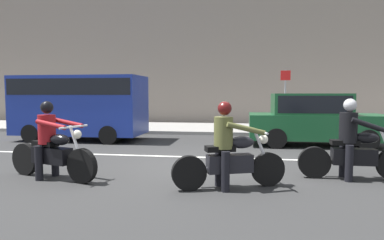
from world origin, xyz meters
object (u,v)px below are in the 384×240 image
(motorcycle_with_rider_crimson, at_px, (51,147))
(parked_van_cobalt_blue, at_px, (80,103))
(street_sign_post, at_px, (285,93))
(motorcycle_with_rider_olive, at_px, (229,153))
(motorcycle_with_rider_black_leather, at_px, (353,147))
(parked_sedan_forest_green, at_px, (313,119))

(motorcycle_with_rider_crimson, relative_size, parked_van_cobalt_blue, 0.47)
(parked_van_cobalt_blue, distance_m, street_sign_post, 8.89)
(motorcycle_with_rider_olive, xyz_separation_m, motorcycle_with_rider_black_leather, (2.41, 1.01, 0.01))
(motorcycle_with_rider_olive, bearing_deg, motorcycle_with_rider_crimson, 177.58)
(motorcycle_with_rider_black_leather, bearing_deg, parked_sedan_forest_green, 88.51)
(motorcycle_with_rider_olive, bearing_deg, parked_sedan_forest_green, 65.43)
(motorcycle_with_rider_crimson, distance_m, motorcycle_with_rider_black_leather, 6.01)
(parked_van_cobalt_blue, relative_size, street_sign_post, 1.75)
(motorcycle_with_rider_black_leather, xyz_separation_m, parked_sedan_forest_green, (0.12, 4.52, 0.22))
(motorcycle_with_rider_crimson, xyz_separation_m, motorcycle_with_rider_black_leather, (5.95, 0.86, 0.02))
(motorcycle_with_rider_olive, relative_size, parked_van_cobalt_blue, 0.44)
(motorcycle_with_rider_olive, distance_m, parked_sedan_forest_green, 6.08)
(motorcycle_with_rider_olive, relative_size, motorcycle_with_rider_crimson, 0.93)
(motorcycle_with_rider_black_leather, height_order, street_sign_post, street_sign_post)
(parked_van_cobalt_blue, bearing_deg, motorcycle_with_rider_crimson, -68.54)
(motorcycle_with_rider_olive, height_order, parked_van_cobalt_blue, parked_van_cobalt_blue)
(parked_sedan_forest_green, height_order, parked_van_cobalt_blue, parked_van_cobalt_blue)
(motorcycle_with_rider_crimson, relative_size, motorcycle_with_rider_black_leather, 1.02)
(parked_van_cobalt_blue, bearing_deg, motorcycle_with_rider_olive, -44.70)
(parked_sedan_forest_green, bearing_deg, motorcycle_with_rider_crimson, -138.43)
(motorcycle_with_rider_crimson, relative_size, street_sign_post, 0.82)
(motorcycle_with_rider_olive, bearing_deg, street_sign_post, 77.92)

